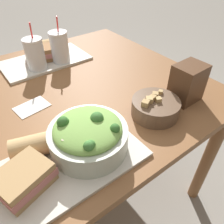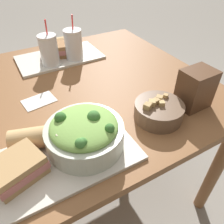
# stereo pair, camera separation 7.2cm
# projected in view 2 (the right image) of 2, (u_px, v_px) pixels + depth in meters

# --- Properties ---
(ground_plane) EXTENTS (12.00, 12.00, 0.00)m
(ground_plane) POSITION_uv_depth(u_px,v_px,m) (70.00, 191.00, 1.39)
(ground_plane) COLOR gray
(dining_table) EXTENTS (1.42, 1.06, 0.74)m
(dining_table) POSITION_uv_depth(u_px,v_px,m) (51.00, 111.00, 0.97)
(dining_table) COLOR brown
(dining_table) RESTS_ON ground_plane
(tray_near) EXTENTS (0.44, 0.25, 0.01)m
(tray_near) POSITION_uv_depth(u_px,v_px,m) (65.00, 158.00, 0.66)
(tray_near) COLOR beige
(tray_near) RESTS_ON dining_table
(tray_far) EXTENTS (0.44, 0.25, 0.01)m
(tray_far) POSITION_uv_depth(u_px,v_px,m) (60.00, 57.00, 1.18)
(tray_far) COLOR beige
(tray_far) RESTS_ON dining_table
(salad_bowl) EXTENTS (0.24, 0.24, 0.12)m
(salad_bowl) POSITION_uv_depth(u_px,v_px,m) (84.00, 132.00, 0.66)
(salad_bowl) COLOR beige
(salad_bowl) RESTS_ON tray_near
(soup_bowl) EXTENTS (0.18, 0.18, 0.08)m
(soup_bowl) POSITION_uv_depth(u_px,v_px,m) (159.00, 110.00, 0.78)
(soup_bowl) COLOR brown
(soup_bowl) RESTS_ON dining_table
(sandwich_near) EXTENTS (0.16, 0.14, 0.06)m
(sandwich_near) POSITION_uv_depth(u_px,v_px,m) (17.00, 168.00, 0.58)
(sandwich_near) COLOR tan
(sandwich_near) RESTS_ON tray_near
(baguette_near) EXTENTS (0.17, 0.11, 0.07)m
(baguette_near) POSITION_uv_depth(u_px,v_px,m) (37.00, 137.00, 0.67)
(baguette_near) COLOR tan
(baguette_near) RESTS_ON tray_near
(sandwich_far) EXTENTS (0.17, 0.15, 0.06)m
(sandwich_far) POSITION_uv_depth(u_px,v_px,m) (56.00, 50.00, 1.16)
(sandwich_far) COLOR olive
(sandwich_far) RESTS_ON tray_far
(baguette_far) EXTENTS (0.12, 0.07, 0.07)m
(baguette_far) POSITION_uv_depth(u_px,v_px,m) (67.00, 42.00, 1.24)
(baguette_far) COLOR tan
(baguette_far) RESTS_ON tray_far
(drink_cup_dark) EXTENTS (0.09, 0.09, 0.22)m
(drink_cup_dark) POSITION_uv_depth(u_px,v_px,m) (49.00, 51.00, 1.06)
(drink_cup_dark) COLOR silver
(drink_cup_dark) RESTS_ON tray_far
(drink_cup_red) EXTENTS (0.09, 0.09, 0.22)m
(drink_cup_red) POSITION_uv_depth(u_px,v_px,m) (74.00, 46.00, 1.11)
(drink_cup_red) COLOR silver
(drink_cup_red) RESTS_ON tray_far
(chip_bag) EXTENTS (0.12, 0.10, 0.15)m
(chip_bag) POSITION_uv_depth(u_px,v_px,m) (196.00, 89.00, 0.82)
(chip_bag) COLOR brown
(chip_bag) RESTS_ON dining_table
(napkin_folded) EXTENTS (0.13, 0.10, 0.00)m
(napkin_folded) POSITION_uv_depth(u_px,v_px,m) (39.00, 101.00, 0.88)
(napkin_folded) COLOR white
(napkin_folded) RESTS_ON dining_table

